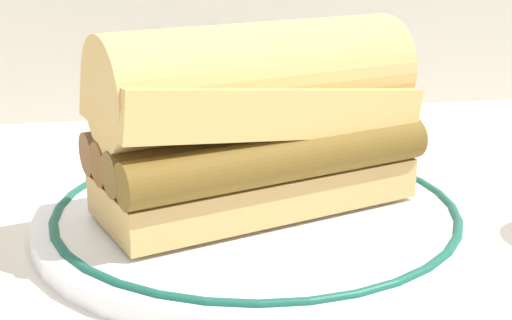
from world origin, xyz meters
TOP-DOWN VIEW (x-y plane):
  - ground_plane at (0.00, 0.00)m, footprint 1.50×1.50m
  - plate at (-0.02, 0.03)m, footprint 0.29×0.29m
  - sausage_sandwich at (-0.02, 0.03)m, footprint 0.22×0.15m

SIDE VIEW (x-z plane):
  - ground_plane at x=0.00m, z-range 0.00..0.00m
  - plate at x=-0.02m, z-range 0.00..0.02m
  - sausage_sandwich at x=-0.02m, z-range 0.01..0.13m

